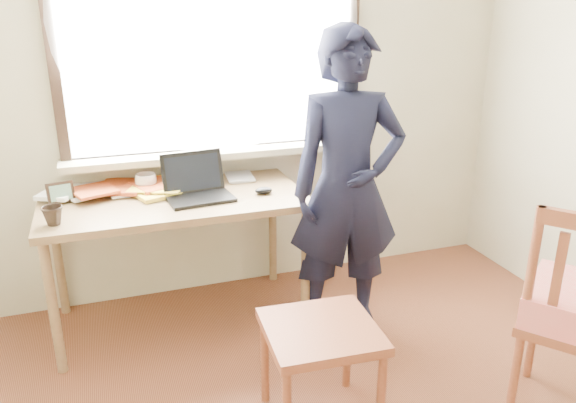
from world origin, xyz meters
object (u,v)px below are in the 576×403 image
object	(u,v)px
mug_dark	(53,216)
work_chair	(321,342)
desk	(175,211)
person	(347,188)
mug_white	(146,182)
laptop	(197,187)

from	to	relation	value
mug_dark	work_chair	xyz separation A→B (m)	(1.06, -0.86, -0.41)
work_chair	desk	bearing A→B (deg)	112.82
person	mug_white	bearing A→B (deg)	158.99
laptop	person	distance (m)	0.83
laptop	mug_dark	world-z (taller)	laptop
desk	person	size ratio (longest dim) A/B	0.84
mug_white	laptop	bearing A→B (deg)	-40.13
mug_white	mug_dark	distance (m)	0.62
work_chair	mug_dark	bearing A→B (deg)	141.10
mug_white	mug_dark	xyz separation A→B (m)	(-0.48, -0.40, -0.00)
desk	mug_dark	world-z (taller)	mug_dark
mug_white	person	bearing A→B (deg)	-29.45
mug_white	person	distance (m)	1.16
work_chair	person	world-z (taller)	person
mug_dark	person	bearing A→B (deg)	-6.57
work_chair	mug_white	bearing A→B (deg)	114.87
desk	mug_white	distance (m)	0.26
mug_white	desk	bearing A→B (deg)	-54.63
desk	mug_white	size ratio (longest dim) A/B	11.75
laptop	mug_dark	size ratio (longest dim) A/B	3.76
mug_white	mug_dark	world-z (taller)	mug_white
mug_white	person	xyz separation A→B (m)	(1.01, -0.57, 0.03)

